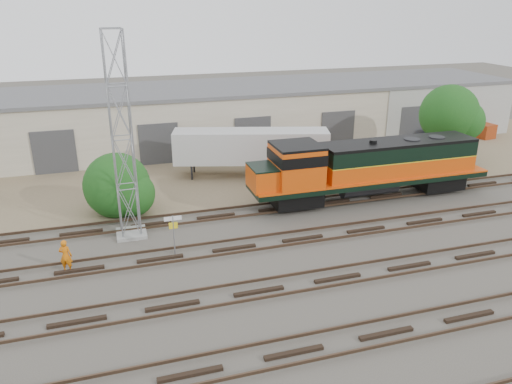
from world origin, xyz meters
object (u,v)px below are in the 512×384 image
object	(u,v)px
semi_trailer	(255,148)
locomotive	(367,167)
worker	(66,256)
signal_tower	(122,142)

from	to	relation	value
semi_trailer	locomotive	bearing A→B (deg)	-34.00
worker	semi_trailer	world-z (taller)	semi_trailer
signal_tower	worker	xyz separation A→B (m)	(-3.35, -3.27, -4.67)
signal_tower	worker	distance (m)	6.62
locomotive	signal_tower	bearing A→B (deg)	-176.22
locomotive	worker	size ratio (longest dim) A/B	9.69
locomotive	semi_trailer	bearing A→B (deg)	130.07
signal_tower	semi_trailer	size ratio (longest dim) A/B	0.96
semi_trailer	worker	bearing A→B (deg)	-123.86
signal_tower	semi_trailer	bearing A→B (deg)	38.67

